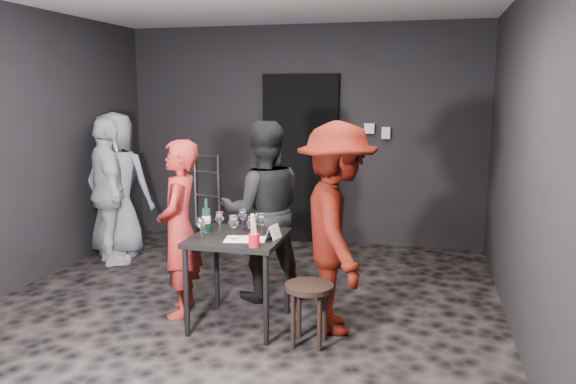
% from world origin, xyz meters
% --- Properties ---
extents(floor, '(4.50, 5.00, 0.02)m').
position_xyz_m(floor, '(0.00, 0.00, 0.00)').
color(floor, black).
rests_on(floor, ground).
extents(wall_back, '(4.50, 0.04, 2.70)m').
position_xyz_m(wall_back, '(0.00, 2.50, 1.35)').
color(wall_back, black).
rests_on(wall_back, ground).
extents(wall_front, '(4.50, 0.04, 2.70)m').
position_xyz_m(wall_front, '(0.00, -2.50, 1.35)').
color(wall_front, black).
rests_on(wall_front, ground).
extents(wall_left, '(0.04, 5.00, 2.70)m').
position_xyz_m(wall_left, '(-2.25, 0.00, 1.35)').
color(wall_left, black).
rests_on(wall_left, ground).
extents(wall_right, '(0.04, 5.00, 2.70)m').
position_xyz_m(wall_right, '(2.25, 0.00, 1.35)').
color(wall_right, black).
rests_on(wall_right, ground).
extents(doorway, '(0.95, 0.10, 2.10)m').
position_xyz_m(doorway, '(0.00, 2.44, 1.05)').
color(doorway, black).
rests_on(doorway, ground).
extents(wallbox_upper, '(0.12, 0.06, 0.12)m').
position_xyz_m(wallbox_upper, '(0.85, 2.45, 1.45)').
color(wallbox_upper, '#B7B7B2').
rests_on(wallbox_upper, wall_back).
extents(wallbox_lower, '(0.10, 0.06, 0.14)m').
position_xyz_m(wallbox_lower, '(1.05, 2.45, 1.40)').
color(wallbox_lower, '#B7B7B2').
rests_on(wallbox_lower, wall_back).
extents(hand_truck, '(0.37, 0.32, 1.09)m').
position_xyz_m(hand_truck, '(-1.24, 2.34, 0.20)').
color(hand_truck, '#B2B2B7').
rests_on(hand_truck, floor).
extents(tasting_table, '(0.72, 0.72, 0.75)m').
position_xyz_m(tasting_table, '(0.10, -0.25, 0.65)').
color(tasting_table, black).
rests_on(tasting_table, floor).
extents(stool, '(0.37, 0.37, 0.47)m').
position_xyz_m(stool, '(0.73, -0.48, 0.38)').
color(stool, black).
rests_on(stool, floor).
extents(server_red, '(0.48, 0.61, 1.49)m').
position_xyz_m(server_red, '(-0.46, -0.16, 0.75)').
color(server_red, '#A5231F').
rests_on(server_red, floor).
extents(woman_black, '(0.98, 0.77, 1.78)m').
position_xyz_m(woman_black, '(0.11, 0.40, 0.89)').
color(woman_black, black).
rests_on(woman_black, floor).
extents(man_maroon, '(0.91, 1.31, 1.85)m').
position_xyz_m(man_maroon, '(0.88, -0.16, 0.92)').
color(man_maroon, '#450B05').
rests_on(man_maroon, floor).
extents(bystander_cream, '(1.04, 1.09, 1.74)m').
position_xyz_m(bystander_cream, '(-1.82, 0.99, 0.87)').
color(bystander_cream, silver).
rests_on(bystander_cream, floor).
extents(bystander_grey, '(0.93, 0.55, 1.84)m').
position_xyz_m(bystander_grey, '(-1.93, 1.33, 0.92)').
color(bystander_grey, gray).
rests_on(bystander_grey, floor).
extents(tasting_mat, '(0.35, 0.26, 0.00)m').
position_xyz_m(tasting_mat, '(0.19, -0.36, 0.75)').
color(tasting_mat, white).
rests_on(tasting_mat, tasting_table).
extents(wine_glass_a, '(0.08, 0.08, 0.18)m').
position_xyz_m(wine_glass_a, '(-0.15, -0.41, 0.84)').
color(wine_glass_a, white).
rests_on(wine_glass_a, tasting_table).
extents(wine_glass_b, '(0.09, 0.09, 0.19)m').
position_xyz_m(wine_glass_b, '(-0.08, -0.20, 0.84)').
color(wine_glass_b, white).
rests_on(wine_glass_b, tasting_table).
extents(wine_glass_c, '(0.10, 0.10, 0.19)m').
position_xyz_m(wine_glass_c, '(0.07, -0.06, 0.85)').
color(wine_glass_c, white).
rests_on(wine_glass_c, tasting_table).
extents(wine_glass_d, '(0.10, 0.10, 0.21)m').
position_xyz_m(wine_glass_d, '(0.11, -0.37, 0.85)').
color(wine_glass_d, white).
rests_on(wine_glass_d, tasting_table).
extents(wine_glass_e, '(0.08, 0.08, 0.21)m').
position_xyz_m(wine_glass_e, '(0.26, -0.38, 0.86)').
color(wine_glass_e, white).
rests_on(wine_glass_e, tasting_table).
extents(wine_glass_f, '(0.08, 0.08, 0.20)m').
position_xyz_m(wine_glass_f, '(0.29, -0.24, 0.85)').
color(wine_glass_f, white).
rests_on(wine_glass_f, tasting_table).
extents(wine_bottle, '(0.07, 0.07, 0.28)m').
position_xyz_m(wine_bottle, '(-0.18, -0.22, 0.86)').
color(wine_bottle, black).
rests_on(wine_bottle, tasting_table).
extents(breadstick_cup, '(0.09, 0.09, 0.27)m').
position_xyz_m(breadstick_cup, '(0.32, -0.53, 0.87)').
color(breadstick_cup, '#B10E1B').
rests_on(breadstick_cup, tasting_table).
extents(reserved_card, '(0.11, 0.16, 0.11)m').
position_xyz_m(reserved_card, '(0.38, -0.29, 0.81)').
color(reserved_card, white).
rests_on(reserved_card, tasting_table).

